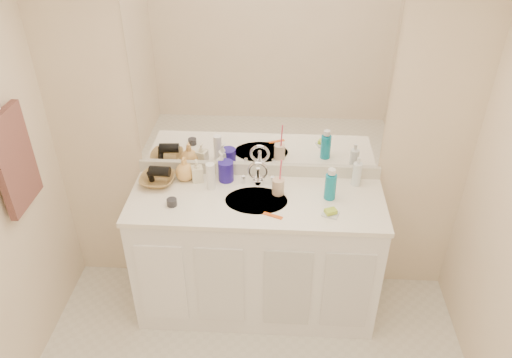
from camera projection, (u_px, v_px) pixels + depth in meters
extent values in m
cube|color=#FAE4C3|center=(259.00, 129.00, 3.00)|extent=(2.60, 0.02, 2.40)
cube|color=white|center=(256.00, 256.00, 3.20)|extent=(1.50, 0.55, 0.85)
cube|color=white|center=(256.00, 200.00, 2.96)|extent=(1.52, 0.57, 0.03)
cube|color=silver|center=(259.00, 169.00, 3.14)|extent=(1.52, 0.03, 0.08)
cylinder|color=#B4AE9D|center=(256.00, 202.00, 2.94)|extent=(0.37, 0.37, 0.02)
cylinder|color=silver|center=(258.00, 176.00, 3.05)|extent=(0.02, 0.02, 0.11)
cube|color=white|center=(259.00, 72.00, 2.80)|extent=(1.48, 0.01, 1.20)
cylinder|color=#22148E|center=(226.00, 171.00, 3.08)|extent=(0.13, 0.13, 0.13)
cylinder|color=beige|center=(278.00, 187.00, 2.96)|extent=(0.09, 0.09, 0.10)
cylinder|color=#F44062|center=(280.00, 172.00, 2.91)|extent=(0.02, 0.04, 0.18)
cylinder|color=#0D829F|center=(330.00, 187.00, 2.91)|extent=(0.08, 0.08, 0.16)
cylinder|color=white|center=(357.00, 174.00, 3.03)|extent=(0.07, 0.07, 0.15)
cube|color=silver|center=(330.00, 214.00, 2.81)|extent=(0.11, 0.10, 0.01)
cube|color=#ADCF32|center=(331.00, 211.00, 2.80)|extent=(0.08, 0.07, 0.02)
cube|color=#DA5716|center=(273.00, 216.00, 2.81)|extent=(0.12, 0.07, 0.00)
cylinder|color=#27262C|center=(172.00, 202.00, 2.88)|extent=(0.06, 0.06, 0.04)
cylinder|color=white|center=(211.00, 176.00, 2.99)|extent=(0.07, 0.07, 0.17)
imported|color=white|center=(221.00, 165.00, 3.09)|extent=(0.09, 0.09, 0.18)
imported|color=#F8F0CA|center=(197.00, 171.00, 3.06)|extent=(0.08, 0.09, 0.15)
imported|color=#EFB25D|center=(185.00, 169.00, 3.08)|extent=(0.14, 0.14, 0.15)
imported|color=olive|center=(158.00, 180.00, 3.07)|extent=(0.22, 0.22, 0.05)
cylinder|color=black|center=(160.00, 171.00, 3.03)|extent=(0.13, 0.07, 0.06)
cube|color=#4D2D29|center=(15.00, 161.00, 2.60)|extent=(0.04, 0.32, 0.55)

